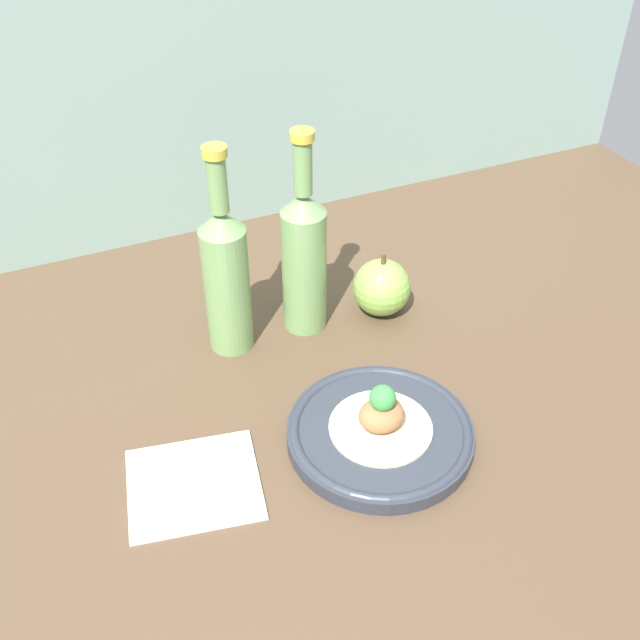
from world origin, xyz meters
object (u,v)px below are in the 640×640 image
(cider_bottle_left, at_px, (226,275))
(apple, at_px, (382,287))
(plated_food, at_px, (381,416))
(cider_bottle_right, at_px, (304,256))
(plate, at_px, (380,432))

(cider_bottle_left, xyz_separation_m, apple, (0.23, -0.02, -0.07))
(plated_food, distance_m, cider_bottle_right, 0.26)
(plate, bearing_deg, cider_bottle_left, 113.19)
(plated_food, bearing_deg, plate, -135.00)
(plate, bearing_deg, apple, 62.49)
(plate, distance_m, cider_bottle_left, 0.29)
(plate, height_order, plated_food, plated_food)
(cider_bottle_left, distance_m, apple, 0.24)
(plate, xyz_separation_m, apple, (0.12, 0.23, 0.03))
(plated_food, xyz_separation_m, cider_bottle_left, (-0.11, 0.25, 0.08))
(plated_food, xyz_separation_m, apple, (0.12, 0.23, 0.00))
(plated_food, height_order, cider_bottle_right, cider_bottle_right)
(plate, height_order, cider_bottle_right, cider_bottle_right)
(plate, height_order, cider_bottle_left, cider_bottle_left)
(cider_bottle_left, distance_m, cider_bottle_right, 0.11)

